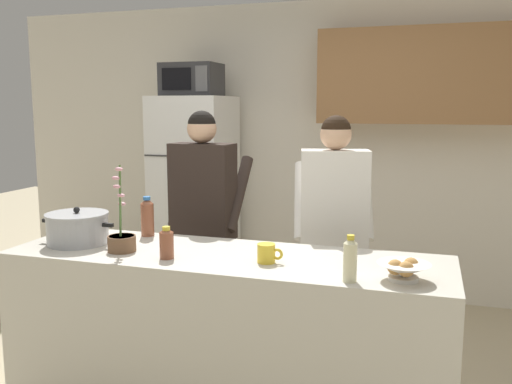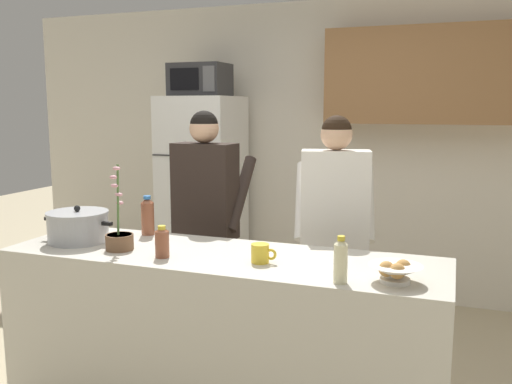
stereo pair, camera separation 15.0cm
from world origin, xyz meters
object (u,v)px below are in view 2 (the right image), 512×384
(microwave, at_px, (200,80))
(cooking_pot, at_px, (78,226))
(potted_orchid, at_px, (119,237))
(refrigerator, at_px, (203,196))
(coffee_mug, at_px, (261,253))
(bread_bowl, at_px, (395,272))
(person_near_pot, at_px, (206,204))
(bottle_far_corner, at_px, (341,260))
(person_by_sink, at_px, (335,216))
(bottle_near_edge, at_px, (162,242))
(bottle_mid_counter, at_px, (148,216))

(microwave, height_order, cooking_pot, microwave)
(potted_orchid, bearing_deg, cooking_pot, 166.68)
(cooking_pot, bearing_deg, refrigerator, 93.34)
(coffee_mug, xyz_separation_m, potted_orchid, (-0.80, -0.03, 0.02))
(cooking_pot, relative_size, bread_bowl, 1.92)
(person_near_pot, relative_size, coffee_mug, 12.69)
(person_near_pot, bearing_deg, bottle_far_corner, -41.61)
(person_by_sink, distance_m, cooking_pot, 1.53)
(refrigerator, relative_size, person_near_pot, 1.07)
(refrigerator, relative_size, potted_orchid, 3.82)
(person_by_sink, bearing_deg, bottle_near_edge, -128.48)
(potted_orchid, bearing_deg, coffee_mug, 1.97)
(refrigerator, relative_size, bottle_mid_counter, 7.45)
(person_by_sink, distance_m, bottle_far_corner, 1.01)
(person_near_pot, xyz_separation_m, bottle_mid_counter, (-0.16, -0.48, -0.00))
(bottle_near_edge, bearing_deg, cooking_pot, 168.09)
(refrigerator, height_order, bottle_far_corner, refrigerator)
(bottle_mid_counter, height_order, potted_orchid, potted_orchid)
(cooking_pot, bearing_deg, bottle_far_corner, -8.27)
(person_near_pot, relative_size, cooking_pot, 3.62)
(refrigerator, distance_m, microwave, 1.03)
(microwave, bearing_deg, person_near_pot, -62.92)
(bread_bowl, bearing_deg, bottle_far_corner, -159.48)
(microwave, distance_m, potted_orchid, 2.19)
(bottle_far_corner, bearing_deg, person_by_sink, 103.50)
(refrigerator, bearing_deg, potted_orchid, -77.33)
(potted_orchid, bearing_deg, bottle_near_edge, -10.30)
(microwave, xyz_separation_m, person_by_sink, (1.44, -1.10, -0.90))
(cooking_pot, bearing_deg, potted_orchid, -13.32)
(microwave, xyz_separation_m, cooking_pot, (0.11, -1.86, -0.91))
(person_by_sink, height_order, bottle_near_edge, person_by_sink)
(potted_orchid, bearing_deg, microwave, 102.81)
(bottle_far_corner, xyz_separation_m, potted_orchid, (-1.24, 0.15, -0.03))
(person_by_sink, bearing_deg, refrigerator, 142.14)
(bottle_near_edge, bearing_deg, microwave, 110.24)
(cooking_pot, bearing_deg, bottle_mid_counter, 44.75)
(cooking_pot, height_order, bottle_mid_counter, bottle_mid_counter)
(person_by_sink, distance_m, potted_orchid, 1.30)
(coffee_mug, height_order, bottle_far_corner, bottle_far_corner)
(coffee_mug, relative_size, bottle_mid_counter, 0.55)
(person_near_pot, distance_m, cooking_pot, 0.89)
(cooking_pot, xyz_separation_m, potted_orchid, (0.33, -0.08, -0.02))
(bread_bowl, xyz_separation_m, potted_orchid, (-1.46, 0.06, 0.02))
(cooking_pot, bearing_deg, coffee_mug, -2.55)
(person_near_pot, bearing_deg, coffee_mug, -50.03)
(refrigerator, distance_m, potted_orchid, 2.01)
(person_near_pot, bearing_deg, person_by_sink, -0.53)
(bottle_near_edge, xyz_separation_m, potted_orchid, (-0.29, 0.05, -0.01))
(cooking_pot, distance_m, coffee_mug, 1.13)
(bread_bowl, distance_m, bottle_mid_counter, 1.57)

